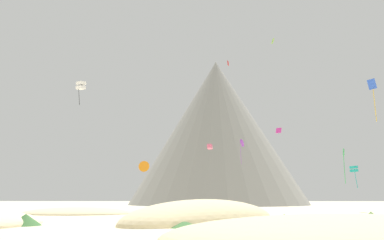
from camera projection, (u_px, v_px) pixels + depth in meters
The scene contains 20 objects.
ground_plane at pixel (177, 231), 24.97m from camera, with size 400.00×400.00×0.00m, color beige.
dune_foreground_right at pixel (205, 222), 34.62m from camera, with size 20.46×8.68×4.38m, color beige.
dune_midground at pixel (77, 214), 51.74m from camera, with size 16.14×11.34×1.85m, color #CCBA8E.
bush_near_left at pixel (252, 230), 22.14m from camera, with size 2.41×2.41×0.76m, color #386633.
bush_near_right at pixel (171, 213), 47.94m from camera, with size 1.66×1.66×0.45m, color #668C4C.
bush_far_left at pixel (371, 217), 34.44m from camera, with size 2.42×2.42×1.01m, color #668C4C.
bush_far_right at pixel (285, 220), 29.99m from camera, with size 2.46×2.46×0.98m, color #568442.
bush_scatter_east at pixel (182, 223), 28.38m from camera, with size 2.79×2.79×0.72m, color #386633.
bush_ridge_crest at pixel (25, 220), 30.13m from camera, with size 2.73×2.73×0.99m, color #386633.
rock_massif at pixel (215, 138), 121.14m from camera, with size 83.09×83.09×50.18m.
kite_white_mid at pixel (81, 86), 70.43m from camera, with size 1.93×1.96×4.97m.
kite_rainbow_low at pixel (210, 147), 76.58m from camera, with size 1.25×1.31×1.13m.
kite_teal_low at pixel (354, 169), 60.17m from camera, with size 1.39×1.38×3.85m.
kite_lime_high at pixel (273, 41), 84.66m from camera, with size 0.69×1.03×1.44m.
kite_green_low at pixel (344, 159), 53.84m from camera, with size 0.51×0.66×5.31m.
kite_red_high at pixel (228, 63), 84.87m from camera, with size 0.41×0.79×1.40m.
kite_violet_mid at pixel (242, 144), 85.04m from camera, with size 1.29×2.09×6.02m.
kite_magenta_low at pixel (279, 130), 47.70m from camera, with size 0.73×0.72×0.78m.
kite_orange_low at pixel (144, 166), 68.43m from camera, with size 2.12×0.44×2.13m.
kite_blue_mid at pixel (373, 90), 47.19m from camera, with size 1.13×0.75×5.88m.
Camera 1 is at (1.95, -26.04, 2.36)m, focal length 32.88 mm.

